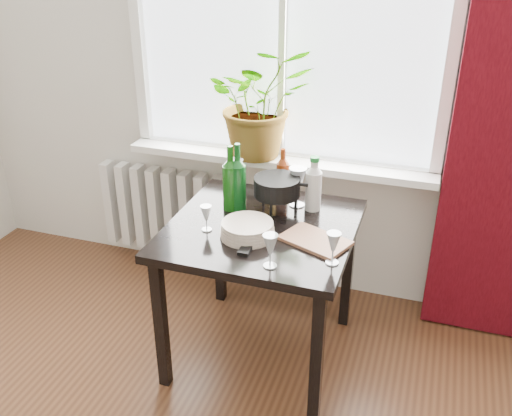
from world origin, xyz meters
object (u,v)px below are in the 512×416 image
(wineglass_back_center, at_px, (298,186))
(wine_bottle_right, at_px, (238,177))
(wineglass_front_left, at_px, (206,218))
(bottle_amber, at_px, (283,172))
(cleaning_bottle, at_px, (314,183))
(potted_plant, at_px, (260,102))
(tv_remote, at_px, (248,245))
(table, at_px, (261,243))
(wine_bottle_left, at_px, (231,177))
(wineglass_back_left, at_px, (237,174))
(cutting_board, at_px, (315,240))
(wineglass_far_right, at_px, (333,248))
(radiator, at_px, (163,210))
(wineglass_front_right, at_px, (270,251))
(fondue_pot, at_px, (277,194))
(plate_stack, at_px, (247,229))

(wineglass_back_center, bearing_deg, wine_bottle_right, -154.23)
(wineglass_back_center, height_order, wineglass_front_left, wineglass_back_center)
(bottle_amber, relative_size, cleaning_bottle, 0.95)
(bottle_amber, bearing_deg, wineglass_back_center, -39.26)
(potted_plant, xyz_separation_m, tv_remote, (0.21, -0.80, -0.40))
(potted_plant, bearing_deg, tv_remote, -75.38)
(table, xyz_separation_m, wine_bottle_left, (-0.20, 0.12, 0.26))
(wineglass_back_left, bearing_deg, wine_bottle_left, -76.68)
(wineglass_front_left, height_order, tv_remote, wineglass_front_left)
(wine_bottle_right, relative_size, wineglass_back_center, 1.65)
(wine_bottle_left, bearing_deg, wineglass_front_left, -96.74)
(wine_bottle_left, distance_m, cutting_board, 0.53)
(wineglass_front_left, relative_size, cutting_board, 0.43)
(wineglass_far_right, bearing_deg, radiator, 145.32)
(wineglass_front_right, bearing_deg, wineglass_back_center, 93.86)
(bottle_amber, xyz_separation_m, wineglass_front_left, (-0.23, -0.46, -0.07))
(table, distance_m, tv_remote, 0.23)
(cleaning_bottle, xyz_separation_m, wineglass_front_left, (-0.41, -0.36, -0.07))
(wineglass_front_left, height_order, fondue_pot, fondue_pot)
(cleaning_bottle, bearing_deg, wineglass_far_right, -67.26)
(wineglass_far_right, distance_m, wineglass_back_left, 0.84)
(wine_bottle_left, relative_size, cleaning_bottle, 1.21)
(wine_bottle_right, relative_size, wineglass_front_right, 2.28)
(bottle_amber, distance_m, cleaning_bottle, 0.21)
(radiator, xyz_separation_m, wineglass_back_left, (0.60, -0.29, 0.45))
(wineglass_front_right, height_order, wineglass_back_left, wineglass_back_left)
(wine_bottle_right, height_order, wineglass_back_center, wine_bottle_right)
(tv_remote, bearing_deg, wine_bottle_right, 114.86)
(table, relative_size, fondue_pot, 3.30)
(cleaning_bottle, distance_m, wineglass_front_right, 0.57)
(bottle_amber, relative_size, wineglass_far_right, 1.79)
(wineglass_back_center, distance_m, wineglass_front_left, 0.50)
(wineglass_back_left, bearing_deg, radiator, 154.52)
(wine_bottle_right, relative_size, plate_stack, 1.38)
(radiator, xyz_separation_m, wineglass_front_right, (0.99, -0.95, 0.43))
(plate_stack, relative_size, tv_remote, 1.52)
(wineglass_front_right, relative_size, fondue_pot, 0.58)
(wineglass_far_right, xyz_separation_m, tv_remote, (-0.37, 0.01, -0.06))
(wine_bottle_right, relative_size, cutting_board, 1.18)
(cutting_board, bearing_deg, wineglass_front_left, -174.06)
(wineglass_front_left, bearing_deg, fondue_pot, 49.65)
(bottle_amber, bearing_deg, wineglass_front_right, -78.17)
(wineglass_front_right, bearing_deg, potted_plant, 110.55)
(cleaning_bottle, height_order, wineglass_far_right, cleaning_bottle)
(table, xyz_separation_m, plate_stack, (-0.03, -0.11, 0.13))
(cleaning_bottle, bearing_deg, wineglass_back_left, 166.59)
(wine_bottle_left, xyz_separation_m, wineglass_back_center, (0.30, 0.14, -0.06))
(potted_plant, height_order, cutting_board, potted_plant)
(wineglass_back_center, relative_size, wineglass_back_left, 1.21)
(wineglass_front_left, bearing_deg, table, 28.54)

